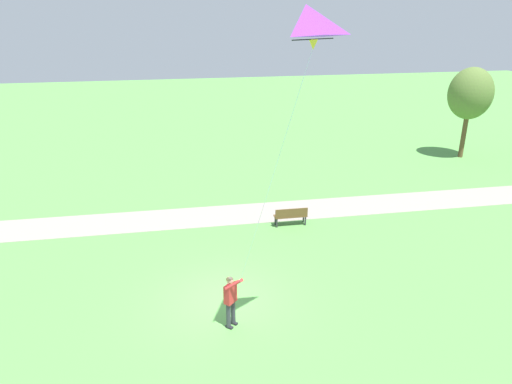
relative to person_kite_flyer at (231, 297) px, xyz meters
The scene contains 6 objects.
ground_plane 1.77m from the person_kite_flyer, behind, with size 120.00×120.00×0.00m, color #569947.
walkway_path 8.66m from the person_kite_flyer, 167.48° to the left, with size 2.40×32.00×0.02m, color gray.
person_kite_flyer is the anchor object (origin of this frame).
flying_kite 7.95m from the person_kite_flyer, 44.56° to the left, with size 1.91×2.05×7.39m.
park_bench_near_walkway 7.69m from the person_kite_flyer, 150.21° to the left, with size 0.49×1.51×0.88m.
tree_treeline_left 23.71m from the person_kite_flyer, 129.17° to the left, with size 2.69×2.87×5.98m.
Camera 1 is at (13.04, -1.56, 8.94)m, focal length 32.07 mm.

